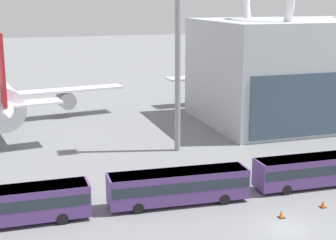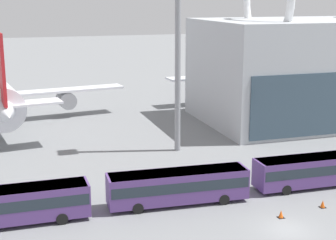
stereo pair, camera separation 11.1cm
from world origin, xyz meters
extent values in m
plane|color=slate|center=(0.00, 0.00, 0.00)|extent=(440.00, 440.00, 0.00)
cone|color=silver|center=(-21.83, 29.37, 5.23)|extent=(6.33, 8.84, 5.23)
cylinder|color=gray|center=(-12.46, 47.23, 2.68)|extent=(3.11, 3.58, 2.68)
cube|color=red|center=(-21.96, 30.27, 10.36)|extent=(1.24, 6.01, 8.59)
cube|color=silver|center=(-21.96, 30.27, 5.78)|extent=(14.61, 5.19, 0.28)
cylinder|color=gray|center=(-20.60, 46.07, 2.62)|extent=(0.36, 0.36, 4.13)
cylinder|color=black|center=(-20.60, 46.07, 0.55)|extent=(0.60, 1.15, 1.10)
cylinder|color=silver|center=(24.62, 52.34, 5.83)|extent=(7.68, 34.83, 5.48)
sphere|color=silver|center=(23.51, 69.58, 5.83)|extent=(5.37, 5.37, 5.37)
cone|color=silver|center=(25.72, 35.10, 5.83)|extent=(5.68, 7.90, 5.20)
cube|color=silver|center=(24.75, 50.24, 4.87)|extent=(39.19, 6.03, 0.35)
cylinder|color=gray|center=(13.84, 49.54, 3.42)|extent=(2.58, 3.17, 2.39)
cylinder|color=gray|center=(35.66, 50.94, 3.42)|extent=(2.58, 3.17, 2.39)
cube|color=#5B338C|center=(25.67, 35.94, 10.62)|extent=(0.76, 5.58, 7.95)
cube|color=silver|center=(25.67, 35.94, 6.37)|extent=(14.41, 4.11, 0.28)
cylinder|color=gray|center=(23.88, 63.90, 2.91)|extent=(0.36, 0.36, 4.73)
cylinder|color=black|center=(23.88, 63.90, 0.55)|extent=(0.52, 1.13, 1.10)
cylinder|color=gray|center=(21.20, 50.01, 2.91)|extent=(0.36, 0.36, 4.73)
cylinder|color=black|center=(21.20, 50.01, 0.55)|extent=(0.52, 1.13, 1.10)
cylinder|color=gray|center=(28.31, 50.47, 2.91)|extent=(0.36, 0.36, 4.73)
cylinder|color=black|center=(28.31, 50.47, 0.55)|extent=(0.52, 1.13, 1.10)
cube|color=#56387A|center=(-21.63, 7.81, 1.76)|extent=(13.05, 2.79, 2.78)
cube|color=#232D38|center=(-21.63, 7.81, 2.04)|extent=(12.79, 2.82, 0.97)
cube|color=silver|center=(-21.63, 7.81, 3.09)|extent=(12.66, 2.71, 0.12)
cylinder|color=black|center=(-17.59, 9.06, 0.50)|extent=(1.00, 0.30, 1.00)
cylinder|color=black|center=(-17.60, 6.52, 0.50)|extent=(1.00, 0.30, 1.00)
cube|color=#56387A|center=(-6.87, 7.80, 1.76)|extent=(13.16, 3.41, 2.78)
cube|color=#232D38|center=(-6.87, 7.80, 2.04)|extent=(12.90, 3.42, 0.97)
cube|color=silver|center=(-6.87, 7.80, 3.09)|extent=(12.76, 3.30, 0.12)
cylinder|color=black|center=(-2.77, 8.86, 0.50)|extent=(1.01, 0.35, 1.00)
cylinder|color=black|center=(-2.90, 6.33, 0.50)|extent=(1.01, 0.35, 1.00)
cylinder|color=black|center=(-10.84, 9.28, 0.50)|extent=(1.01, 0.35, 1.00)
cylinder|color=black|center=(-10.97, 6.74, 0.50)|extent=(1.01, 0.35, 1.00)
cube|color=#56387A|center=(7.90, 7.94, 1.76)|extent=(13.08, 2.98, 2.78)
cube|color=#232D38|center=(7.90, 7.94, 2.04)|extent=(12.82, 3.00, 0.97)
cube|color=silver|center=(7.90, 7.94, 3.09)|extent=(12.69, 2.89, 0.12)
cylinder|color=black|center=(3.88, 9.28, 0.50)|extent=(1.01, 0.32, 1.00)
cylinder|color=black|center=(3.83, 6.74, 0.50)|extent=(1.01, 0.32, 1.00)
cylinder|color=gray|center=(-1.48, 24.09, 13.53)|extent=(0.72, 0.72, 27.06)
cube|color=black|center=(5.42, 3.03, 0.01)|extent=(0.58, 0.58, 0.02)
cone|color=#EA5914|center=(5.42, 3.03, 0.37)|extent=(0.43, 0.43, 0.68)
cube|color=black|center=(0.68, 2.18, 0.01)|extent=(0.58, 0.58, 0.02)
cone|color=#EA5914|center=(0.68, 2.18, 0.36)|extent=(0.43, 0.43, 0.67)
camera|label=1|loc=(-21.24, -34.37, 18.66)|focal=55.00mm
camera|label=2|loc=(-21.14, -34.40, 18.66)|focal=55.00mm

